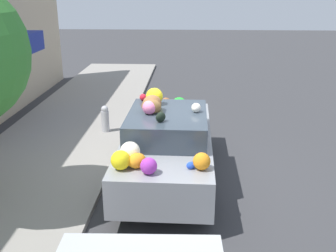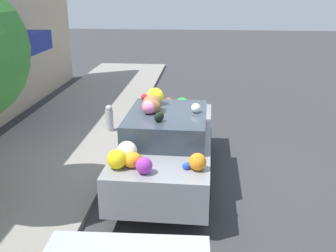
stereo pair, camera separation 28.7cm
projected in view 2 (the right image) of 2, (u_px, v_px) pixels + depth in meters
The scene contains 4 objects.
ground_plane at pixel (162, 178), 8.01m from camera, with size 60.00×60.00×0.00m, color #38383A.
sidewalk_curb at pixel (34, 170), 8.22m from camera, with size 24.00×3.20×0.10m.
fire_hydrant at pixel (109, 118), 10.24m from camera, with size 0.20×0.20×0.70m.
art_car at pixel (167, 143), 7.70m from camera, with size 4.23×1.75×1.78m.
Camera 2 is at (-7.16, -0.77, 3.66)m, focal length 42.00 mm.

